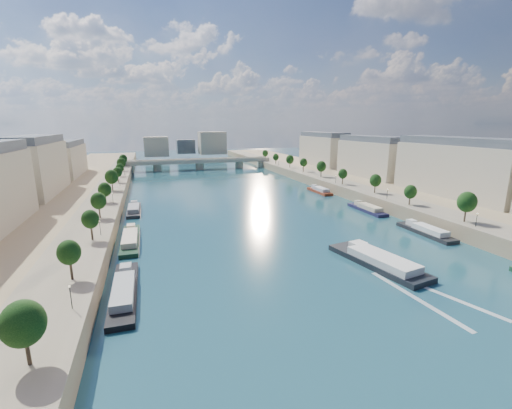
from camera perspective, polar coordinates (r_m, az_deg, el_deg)
ground at (r=138.07m, az=-0.65°, el=-1.31°), size 700.00×700.00×0.00m
quay_left at (r=135.86m, az=-31.13°, el=-2.43°), size 44.00×520.00×5.00m
quay_right at (r=172.33m, az=22.90°, el=1.43°), size 44.00×520.00×5.00m
pave_left at (r=132.42m, az=-24.96°, el=-0.96°), size 14.00×520.00×0.10m
pave_right at (r=162.59m, az=18.95°, el=2.02°), size 14.00×520.00×0.10m
trees_left at (r=133.00m, az=-24.24°, el=1.57°), size 4.80×268.80×8.26m
trees_right at (r=168.57m, az=16.53°, el=4.45°), size 4.80×268.80×8.26m
lamps_left at (r=121.59m, az=-23.54°, el=-0.68°), size 0.36×200.36×4.28m
lamps_right at (r=163.52m, az=16.71°, el=3.22°), size 0.36×200.36×4.28m
buildings_left at (r=148.28m, az=-35.63°, el=3.69°), size 16.00×226.00×23.20m
buildings_right at (r=187.77m, az=23.97°, el=6.55°), size 16.00×226.00×23.20m
skyline at (r=350.43m, az=-10.87°, el=9.77°), size 79.00×42.00×22.00m
bridge at (r=272.91m, az=-9.40°, el=6.87°), size 112.00×12.00×8.15m
tour_barge at (r=92.65m, az=19.66°, el=-8.89°), size 12.83×28.99×3.80m
wake at (r=81.81m, az=26.76°, el=-13.42°), size 12.13×26.03×0.04m
moored_barges_left at (r=90.18m, az=-20.70°, el=-9.75°), size 5.00×159.21×3.60m
moored_barges_right at (r=122.44m, az=27.16°, el=-4.33°), size 5.00×161.57×3.60m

